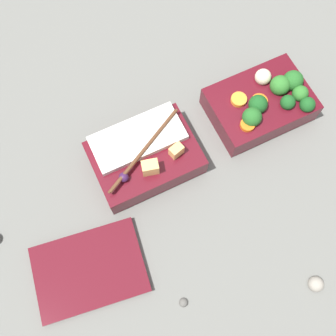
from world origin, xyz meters
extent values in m
plane|color=slate|center=(0.00, 0.00, 0.00)|extent=(3.00, 3.00, 0.00)
cube|color=#510F19|center=(-0.13, -0.01, 0.03)|extent=(0.19, 0.14, 0.05)
sphere|color=#19511E|center=(-0.12, 0.01, 0.06)|extent=(0.04, 0.04, 0.04)
sphere|color=#236023|center=(-0.09, 0.03, 0.06)|extent=(0.04, 0.04, 0.04)
sphere|color=#19511E|center=(-0.20, 0.05, 0.06)|extent=(0.03, 0.03, 0.03)
sphere|color=#236023|center=(-0.20, -0.01, 0.06)|extent=(0.04, 0.04, 0.04)
sphere|color=#19511E|center=(-0.17, 0.03, 0.06)|extent=(0.03, 0.03, 0.03)
sphere|color=#2D7028|center=(-0.20, 0.02, 0.06)|extent=(0.03, 0.03, 0.03)
sphere|color=#2D7028|center=(-0.17, -0.01, 0.06)|extent=(0.04, 0.04, 0.04)
cylinder|color=orange|center=(-0.09, -0.02, 0.05)|extent=(0.04, 0.04, 0.01)
cylinder|color=orange|center=(-0.08, 0.03, 0.05)|extent=(0.03, 0.03, 0.01)
cylinder|color=orange|center=(-0.12, 0.00, 0.05)|extent=(0.04, 0.04, 0.01)
sphere|color=beige|center=(-0.16, -0.04, 0.06)|extent=(0.03, 0.03, 0.03)
cube|color=#510F19|center=(0.12, 0.00, 0.03)|extent=(0.19, 0.14, 0.05)
cube|color=white|center=(0.12, -0.03, 0.06)|extent=(0.17, 0.08, 0.01)
cube|color=#EAB266|center=(0.07, 0.03, 0.06)|extent=(0.03, 0.02, 0.02)
cube|color=#EAB266|center=(0.12, 0.04, 0.07)|extent=(0.03, 0.03, 0.03)
sphere|color=#381942|center=(0.17, 0.03, 0.06)|extent=(0.02, 0.02, 0.02)
cylinder|color=#56331E|center=(0.12, 0.00, 0.06)|extent=(0.18, 0.10, 0.01)
cylinder|color=#56331E|center=(0.12, 0.00, 0.06)|extent=(0.18, 0.10, 0.01)
cube|color=#510F19|center=(0.29, 0.14, 0.01)|extent=(0.21, 0.16, 0.01)
sphere|color=#595651|center=(0.17, 0.26, 0.00)|extent=(0.02, 0.02, 0.02)
sphere|color=gray|center=(-0.05, 0.34, 0.01)|extent=(0.03, 0.03, 0.03)
camera|label=1|loc=(0.20, 0.26, 0.71)|focal=42.00mm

